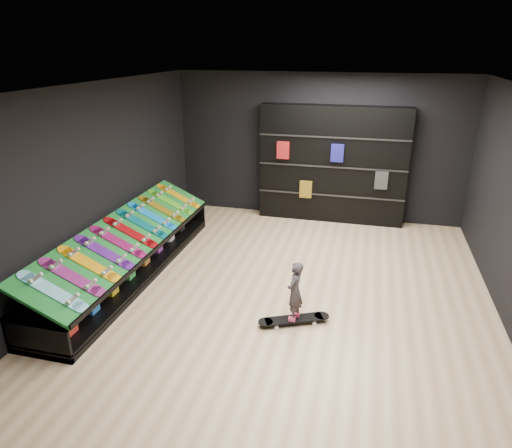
% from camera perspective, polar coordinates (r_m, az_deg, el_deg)
% --- Properties ---
extents(floor, '(6.00, 7.00, 0.01)m').
position_cam_1_polar(floor, '(6.98, 3.62, -8.62)').
color(floor, beige).
rests_on(floor, ground).
extents(ceiling, '(6.00, 7.00, 0.01)m').
position_cam_1_polar(ceiling, '(6.06, 4.30, 16.72)').
color(ceiling, white).
rests_on(ceiling, ground).
extents(wall_back, '(6.00, 0.02, 3.00)m').
position_cam_1_polar(wall_back, '(9.72, 7.77, 9.45)').
color(wall_back, black).
rests_on(wall_back, ground).
extents(wall_front, '(6.00, 0.02, 3.00)m').
position_cam_1_polar(wall_front, '(3.34, -7.60, -15.62)').
color(wall_front, black).
rests_on(wall_front, ground).
extents(wall_left, '(0.02, 7.00, 3.00)m').
position_cam_1_polar(wall_left, '(7.47, -19.38, 4.76)').
color(wall_left, black).
rests_on(wall_left, ground).
extents(display_rack, '(0.90, 4.50, 0.50)m').
position_cam_1_polar(display_rack, '(7.68, -15.42, -4.36)').
color(display_rack, black).
rests_on(display_rack, ground).
extents(turf_ramp, '(0.92, 4.50, 0.46)m').
position_cam_1_polar(turf_ramp, '(7.47, -15.43, -1.22)').
color(turf_ramp, '#0F6020').
rests_on(turf_ramp, display_rack).
extents(back_shelving, '(2.99, 0.35, 2.39)m').
position_cam_1_polar(back_shelving, '(9.58, 9.52, 7.30)').
color(back_shelving, black).
rests_on(back_shelving, ground).
extents(floor_skateboard, '(0.98, 0.61, 0.09)m').
position_cam_1_polar(floor_skateboard, '(6.28, 4.75, -12.01)').
color(floor_skateboard, black).
rests_on(floor_skateboard, ground).
extents(child, '(0.17, 0.21, 0.50)m').
position_cam_1_polar(child, '(6.12, 4.84, -9.70)').
color(child, black).
rests_on(child, floor_skateboard).
extents(display_board_0, '(0.93, 0.22, 0.50)m').
position_cam_1_polar(display_board_0, '(6.05, -24.04, -7.71)').
color(display_board_0, '#0CB2E5').
rests_on(display_board_0, turf_ramp).
extents(display_board_1, '(0.93, 0.22, 0.50)m').
position_cam_1_polar(display_board_1, '(6.31, -21.98, -6.15)').
color(display_board_1, '#2626BF').
rests_on(display_board_1, turf_ramp).
extents(display_board_2, '(0.93, 0.22, 0.50)m').
position_cam_1_polar(display_board_2, '(6.58, -20.11, -4.71)').
color(display_board_2, yellow).
rests_on(display_board_2, turf_ramp).
extents(display_board_3, '(0.93, 0.22, 0.50)m').
position_cam_1_polar(display_board_3, '(6.87, -18.39, -3.39)').
color(display_board_3, purple).
rests_on(display_board_3, turf_ramp).
extents(display_board_4, '(0.93, 0.22, 0.50)m').
position_cam_1_polar(display_board_4, '(7.16, -16.81, -2.16)').
color(display_board_4, '#E5198C').
rests_on(display_board_4, turf_ramp).
extents(display_board_5, '(0.93, 0.22, 0.50)m').
position_cam_1_polar(display_board_5, '(7.46, -15.36, -1.04)').
color(display_board_5, red).
rests_on(display_board_5, turf_ramp).
extents(display_board_6, '(0.93, 0.22, 0.50)m').
position_cam_1_polar(display_board_6, '(7.76, -14.03, 0.00)').
color(display_board_6, '#0C8C99').
rests_on(display_board_6, turf_ramp).
extents(display_board_7, '(0.93, 0.22, 0.50)m').
position_cam_1_polar(display_board_7, '(8.08, -12.80, 0.97)').
color(display_board_7, blue).
rests_on(display_board_7, turf_ramp).
extents(display_board_8, '(0.93, 0.22, 0.50)m').
position_cam_1_polar(display_board_8, '(8.39, -11.66, 1.85)').
color(display_board_8, yellow).
rests_on(display_board_8, turf_ramp).
extents(display_board_9, '(0.93, 0.22, 0.50)m').
position_cam_1_polar(display_board_9, '(8.72, -10.60, 2.68)').
color(display_board_9, green).
rests_on(display_board_9, turf_ramp).
extents(display_board_10, '(0.93, 0.22, 0.50)m').
position_cam_1_polar(display_board_10, '(9.05, -9.62, 3.44)').
color(display_board_10, orange).
rests_on(display_board_10, turf_ramp).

